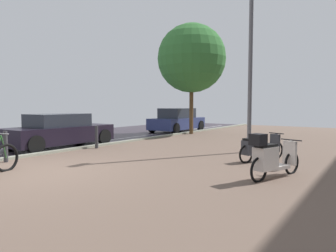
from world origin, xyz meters
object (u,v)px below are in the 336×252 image
Objects in this scene: parked_car_far at (177,121)px; bollard_far at (96,137)px; scooter_near at (258,148)px; scooter_mid at (270,158)px; parked_car_near at (60,131)px; lamp_post at (251,51)px; street_tree at (192,58)px; bollard_near at (6,147)px.

parked_car_far is 8.03m from bollard_far.
scooter_mid is (0.92, -1.99, 0.09)m from scooter_near.
parked_car_near reaches higher than scooter_near.
lamp_post is (-1.74, 3.50, 2.96)m from scooter_mid.
scooter_near is 10.20m from parked_car_far.
lamp_post reaches higher than parked_car_near.
parked_car_near is (-7.28, -1.38, 0.23)m from scooter_near.
street_tree is (1.43, 7.59, 3.58)m from parked_car_near.
parked_car_far reaches higher than bollard_far.
bollard_far is (-5.85, -0.82, 0.04)m from scooter_near.
scooter_mid is 7.14m from bollard_near.
lamp_post is at bearing 24.06° from parked_car_near.
parked_car_far is at bearing 90.40° from parked_car_near.
scooter_mid reaches higher than bollard_far.
parked_car_near is at bearing -89.60° from parked_car_far.
parked_car_near is at bearing 175.75° from scooter_mid.
street_tree is at bearing 79.33° from parked_car_near.
street_tree is 7.98m from bollard_far.
street_tree reaches higher than scooter_mid.
lamp_post is (-0.82, 1.51, 3.05)m from scooter_near.
parked_car_near is at bearing -169.29° from scooter_near.
parked_car_far reaches higher than bollard_near.
street_tree reaches higher than parked_car_near.
parked_car_near is 0.66× the size of lamp_post.
lamp_post is 6.94m from street_tree.
scooter_mid is at bearing -63.51° from lamp_post.
bollard_far is at bearing -155.15° from lamp_post.
parked_car_near is 8.52m from street_tree.
parked_car_near is 1.05× the size of parked_car_far.
scooter_near is 0.44× the size of parked_car_far.
lamp_post is at bearing -43.06° from street_tree.
parked_car_far is 11.39m from bollard_near.
parked_car_near reaches higher than bollard_near.
scooter_mid is 0.45× the size of parked_car_far.
parked_car_near reaches higher than scooter_mid.
lamp_post is at bearing 118.45° from scooter_near.
lamp_post is 7.39× the size of bollard_far.
scooter_near is at bearing -43.90° from parked_car_far.
parked_car_far is 4.67× the size of bollard_far.
bollard_far is (0.00, 3.41, -0.02)m from bollard_near.
lamp_post reaches higher than bollard_far.
scooter_near is 2.19m from scooter_mid.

